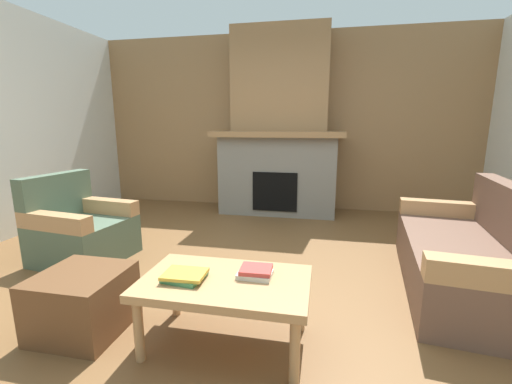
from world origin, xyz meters
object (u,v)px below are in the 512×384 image
Objects in this scene: couch at (470,255)px; armchair at (80,230)px; ottoman at (83,302)px; fireplace at (279,135)px; coffee_table at (225,287)px.

couch and armchair have the same top height.
fireplace is at bearing 75.87° from ottoman.
ottoman is at bearing -177.22° from coffee_table.
ottoman is at bearing -50.72° from armchair.
coffee_table is 1.92× the size of ottoman.
couch is 1.89× the size of coffee_table.
fireplace reaches higher than ottoman.
couch is at bearing -49.31° from fireplace.
coffee_table is 0.97m from ottoman.
fireplace is at bearing 130.69° from couch.
ottoman is at bearing -157.36° from couch.
armchair is (-3.55, -0.09, 0.01)m from couch.
couch reaches higher than ottoman.
coffee_table is at bearing -87.87° from fireplace.
coffee_table is at bearing 2.78° from ottoman.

